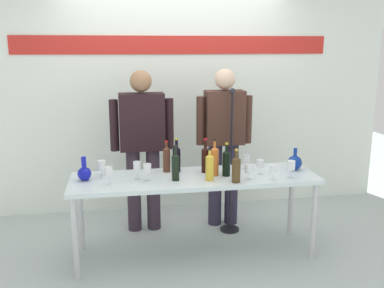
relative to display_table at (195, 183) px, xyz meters
The scene contains 26 objects.
ground_plane 0.69m from the display_table, ahead, with size 10.00×10.00×0.00m, color #ACBAB8.
back_wall 1.53m from the display_table, 90.00° to the left, with size 5.04×0.11×3.00m.
display_table is the anchor object (origin of this frame).
decanter_blue_left 0.97m from the display_table, behind, with size 0.12×0.12×0.21m.
decanter_blue_right 0.97m from the display_table, ahead, with size 0.14×0.14×0.21m.
presenter_left 0.82m from the display_table, 123.43° to the left, with size 0.64×0.22×1.66m.
presenter_right 0.81m from the display_table, 56.57° to the left, with size 0.59×0.22×1.67m.
wine_bottle_0 0.29m from the display_table, 129.68° to the left, with size 0.07×0.07×0.32m.
wine_bottle_1 0.25m from the display_table, 43.39° to the left, with size 0.07×0.07×0.32m.
wine_bottle_2 0.26m from the display_table, 52.11° to the right, with size 0.07×0.07×0.29m.
wine_bottle_3 0.28m from the display_table, 155.56° to the right, with size 0.06×0.06×0.31m.
wine_bottle_4 0.43m from the display_table, 35.39° to the right, with size 0.07×0.07×0.29m.
wine_bottle_5 0.34m from the display_table, ahead, with size 0.07×0.07×0.30m.
wine_bottle_6 0.27m from the display_table, ahead, with size 0.08×0.08×0.33m.
wine_bottle_7 0.35m from the display_table, 141.13° to the left, with size 0.07×0.07×0.29m.
wine_glass_left_0 0.84m from the display_table, behind, with size 0.07×0.07×0.16m.
wine_glass_left_1 0.78m from the display_table, behind, with size 0.06×0.06×0.15m.
wine_glass_left_2 0.54m from the display_table, behind, with size 0.07×0.07×0.16m.
wine_glass_left_3 0.84m from the display_table, 167.74° to the left, with size 0.06×0.06×0.14m.
wine_glass_left_4 0.46m from the display_table, behind, with size 0.07×0.07×0.15m.
wine_glass_right_0 0.56m from the display_table, 15.79° to the left, with size 0.07×0.07×0.14m.
wine_glass_right_1 0.50m from the display_table, 20.58° to the right, with size 0.07×0.07×0.13m.
wine_glass_right_2 0.61m from the display_table, ahead, with size 0.07×0.07×0.13m.
wine_glass_right_3 0.70m from the display_table, 18.93° to the right, with size 0.06×0.06×0.13m.
wine_glass_right_4 0.86m from the display_table, 13.57° to the right, with size 0.07×0.07×0.16m.
microphone_stand 0.67m from the display_table, 44.95° to the left, with size 0.20×0.20×1.49m.
Camera 1 is at (-0.65, -3.61, 1.90)m, focal length 40.10 mm.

